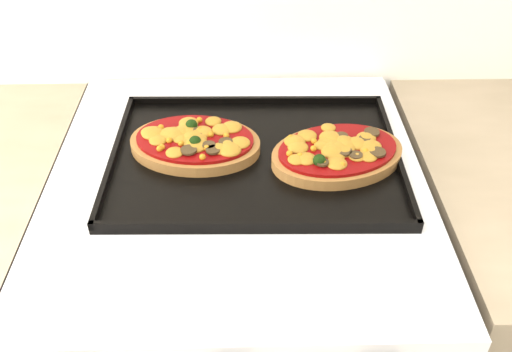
{
  "coord_description": "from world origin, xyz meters",
  "views": [
    {
      "loc": [
        0.0,
        0.98,
        1.46
      ],
      "look_at": [
        0.02,
        1.67,
        0.92
      ],
      "focal_mm": 40.0,
      "sensor_mm": 36.0,
      "label": 1
    }
  ],
  "objects_px": {
    "stove": "(241,341)",
    "baking_tray": "(255,156)",
    "pizza_left": "(195,142)",
    "pizza_right": "(337,152)"
  },
  "relations": [
    {
      "from": "baking_tray",
      "to": "stove",
      "type": "bearing_deg",
      "value": -148.12
    },
    {
      "from": "pizza_left",
      "to": "pizza_right",
      "type": "height_order",
      "value": "same"
    },
    {
      "from": "baking_tray",
      "to": "pizza_right",
      "type": "bearing_deg",
      "value": -4.45
    },
    {
      "from": "stove",
      "to": "pizza_right",
      "type": "height_order",
      "value": "pizza_right"
    },
    {
      "from": "stove",
      "to": "baking_tray",
      "type": "bearing_deg",
      "value": 30.89
    },
    {
      "from": "pizza_left",
      "to": "baking_tray",
      "type": "bearing_deg",
      "value": -12.86
    },
    {
      "from": "pizza_left",
      "to": "pizza_right",
      "type": "distance_m",
      "value": 0.23
    },
    {
      "from": "stove",
      "to": "baking_tray",
      "type": "height_order",
      "value": "baking_tray"
    },
    {
      "from": "pizza_left",
      "to": "stove",
      "type": "bearing_deg",
      "value": -31.83
    },
    {
      "from": "stove",
      "to": "pizza_right",
      "type": "bearing_deg",
      "value": 2.28
    }
  ]
}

